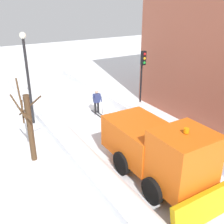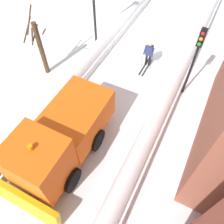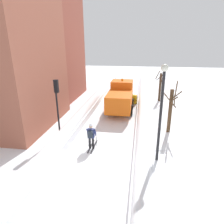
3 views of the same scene
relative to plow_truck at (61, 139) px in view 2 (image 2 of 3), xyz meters
name	(u,v)px [view 2 (image 2 of 3)]	position (x,y,z in m)	size (l,w,h in m)	color
ground_plane	(77,154)	(-0.49, -0.24, -1.48)	(80.00, 80.00, 0.00)	white
snowbank_left	(129,175)	(-3.22, -0.24, -1.01)	(1.10, 36.00, 1.06)	white
snowbank_right	(30,129)	(2.24, -0.24, -1.11)	(1.10, 36.00, 0.90)	white
plow_truck	(61,139)	(0.00, 0.00, 0.00)	(3.20, 5.98, 3.12)	orange
skier	(149,52)	(-1.13, -7.82, -0.48)	(0.62, 1.80, 1.81)	black
traffic_light_pole	(197,52)	(-3.87, -6.40, 1.54)	(0.28, 0.42, 4.30)	black
bare_tree_near	(40,47)	(4.29, -4.35, 0.40)	(1.35, 1.53, 4.17)	#4C3622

